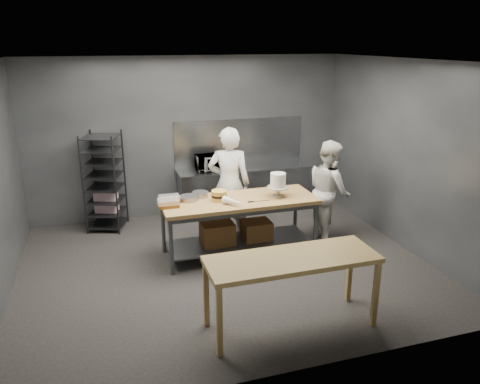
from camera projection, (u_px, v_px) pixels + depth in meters
The scene contains 16 objects.
ground at pixel (225, 266), 7.10m from camera, with size 6.00×6.00×0.00m, color black.
back_wall at pixel (189, 137), 8.90m from camera, with size 6.00×0.04×3.00m, color #4C4F54.
work_table at pixel (237, 220), 7.33m from camera, with size 2.40×0.90×0.92m.
near_counter at pixel (292, 264), 5.37m from camera, with size 2.00×0.70×0.90m.
back_counter at pixel (244, 190), 9.22m from camera, with size 2.60×0.60×0.90m.
splashback_panel at pixel (239, 142), 9.21m from camera, with size 2.60×0.02×0.90m, color slate.
speed_rack at pixel (105, 183), 8.27m from camera, with size 0.78×0.81×1.75m.
chef_behind at pixel (229, 184), 7.84m from camera, with size 0.70×0.46×1.93m, color white.
chef_right at pixel (329, 191), 7.85m from camera, with size 0.83×0.65×1.71m, color silver.
microwave at pixel (211, 163), 8.84m from camera, with size 0.54×0.37×0.30m, color black.
frosted_cake_stand at pixel (278, 182), 7.28m from camera, with size 0.34×0.34×0.38m.
layer_cake at pixel (219, 196), 7.14m from camera, with size 0.24×0.24×0.16m.
cake_pans at pixel (194, 196), 7.23m from camera, with size 0.48×0.40×0.07m.
piping_bag at pixel (234, 202), 6.91m from camera, with size 0.12×0.12×0.38m, color white.
offset_spatula at pixel (256, 201), 7.11m from camera, with size 0.36×0.02×0.02m.
pastry_clamshells at pixel (169, 201), 6.96m from camera, with size 0.36×0.40×0.11m.
Camera 1 is at (-1.70, -6.17, 3.27)m, focal length 35.00 mm.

